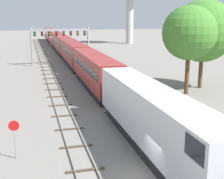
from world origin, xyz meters
TOP-DOWN VIEW (x-y plane):
  - ground_plane at (0.00, 0.00)m, footprint 400.00×400.00m
  - track_main at (2.00, 60.00)m, footprint 2.60×200.00m
  - track_near at (-3.50, 40.00)m, footprint 2.60×160.00m
  - passenger_train at (2.00, 57.36)m, footprint 3.04×127.25m
  - signal_gantry at (-0.25, 48.21)m, footprint 12.10×0.49m
  - stop_sign at (-8.00, 5.13)m, footprint 0.76×0.08m
  - trackside_tree_left at (13.01, 19.34)m, footprint 6.91×6.91m
  - trackside_tree_mid at (16.58, 22.09)m, footprint 8.51×8.51m

SIDE VIEW (x-z plane):
  - ground_plane at x=0.00m, z-range 0.00..0.00m
  - track_main at x=2.00m, z-range -0.01..0.15m
  - track_near at x=-3.50m, z-range -0.01..0.15m
  - stop_sign at x=-8.00m, z-range 0.43..3.31m
  - passenger_train at x=2.00m, z-range 0.21..5.01m
  - signal_gantry at x=-0.25m, z-range 1.89..9.58m
  - trackside_tree_left at x=13.01m, z-range 2.20..13.57m
  - trackside_tree_mid at x=16.58m, z-range 1.84..14.05m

